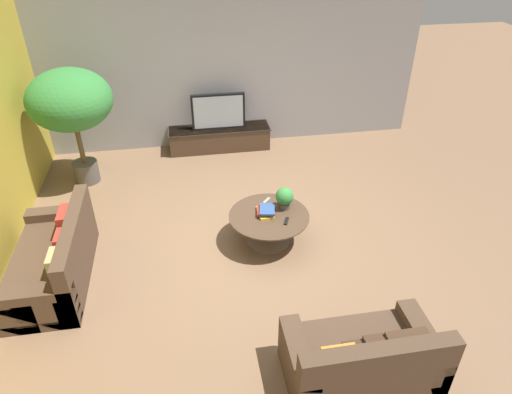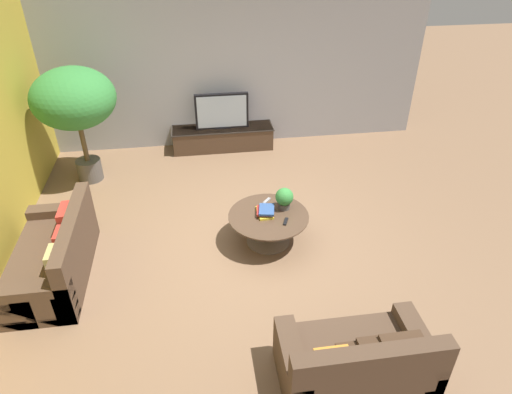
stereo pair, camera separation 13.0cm
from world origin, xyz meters
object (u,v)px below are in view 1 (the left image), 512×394
coffee_table (269,223)px  couch_by_wall (55,261)px  potted_palm_tall (70,103)px  television (218,112)px  potted_plant_tabletop (285,197)px  couch_near_entry (362,361)px  media_console (220,138)px

coffee_table → couch_by_wall: (-2.73, -0.30, -0.03)m
couch_by_wall → potted_palm_tall: potted_palm_tall is taller
coffee_table → couch_by_wall: couch_by_wall is taller
television → potted_plant_tabletop: television is taller
television → couch_by_wall: size_ratio=0.57×
potted_palm_tall → potted_plant_tabletop: potted_palm_tall is taller
coffee_table → couch_near_entry: size_ratio=0.76×
television → couch_by_wall: 4.04m
couch_near_entry → potted_palm_tall: 5.57m
couch_near_entry → potted_plant_tabletop: size_ratio=4.64×
media_console → potted_plant_tabletop: (0.61, -2.82, 0.39)m
television → couch_near_entry: television is taller
coffee_table → potted_palm_tall: 3.61m
couch_by_wall → couch_near_entry: size_ratio=1.21×
coffee_table → couch_near_entry: bearing=-78.8°
media_console → couch_by_wall: couch_by_wall is taller
media_console → television: (0.00, -0.00, 0.53)m
couch_by_wall → couch_near_entry: bearing=57.6°
television → potted_palm_tall: (-2.33, -0.83, 0.65)m
media_console → coffee_table: (0.38, -2.96, 0.09)m
potted_plant_tabletop → coffee_table: bearing=-149.9°
media_console → television: bearing=-90.0°
coffee_table → couch_near_entry: 2.37m
media_console → coffee_table: size_ratio=1.75×
coffee_table → couch_near_entry: (0.46, -2.32, -0.02)m
media_console → potted_palm_tall: (-2.33, -0.83, 1.18)m
couch_near_entry → potted_palm_tall: potted_palm_tall is taller
television → coffee_table: size_ratio=0.90×
television → potted_palm_tall: size_ratio=0.51×
television → coffee_table: television is taller
coffee_table → couch_near_entry: couch_near_entry is taller
media_console → potted_palm_tall: size_ratio=0.99×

